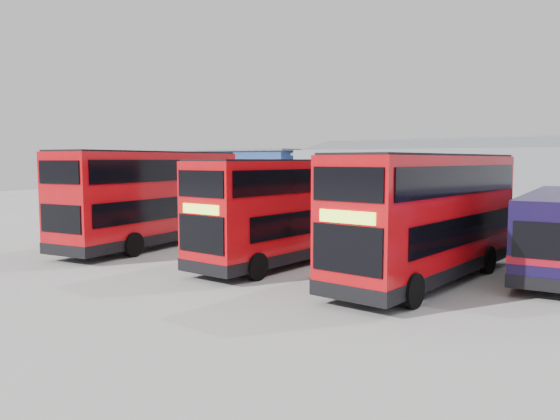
{
  "coord_description": "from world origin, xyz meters",
  "views": [
    {
      "loc": [
        12.07,
        -18.87,
        4.31
      ],
      "look_at": [
        -0.51,
        1.64,
        2.1
      ],
      "focal_mm": 35.0,
      "sensor_mm": 36.0,
      "label": 1
    }
  ],
  "objects_px": {
    "double_decker_right": "(428,218)",
    "double_decker_centre": "(290,211)",
    "maintenance_shed": "(540,186)",
    "panel_van": "(170,202)",
    "double_decker_left": "(153,199)",
    "office_block": "(244,181)"
  },
  "relations": [
    {
      "from": "maintenance_shed",
      "to": "double_decker_centre",
      "type": "xyz_separation_m",
      "value": [
        -7.48,
        -19.24,
        -0.44
      ]
    },
    {
      "from": "double_decker_left",
      "to": "double_decker_right",
      "type": "relative_size",
      "value": 1.04
    },
    {
      "from": "double_decker_centre",
      "to": "double_decker_left",
      "type": "bearing_deg",
      "value": -174.73
    },
    {
      "from": "office_block",
      "to": "double_decker_right",
      "type": "xyz_separation_m",
      "value": [
        20.52,
        -17.76,
        -0.33
      ]
    },
    {
      "from": "maintenance_shed",
      "to": "double_decker_right",
      "type": "bearing_deg",
      "value": -94.28
    },
    {
      "from": "maintenance_shed",
      "to": "panel_van",
      "type": "xyz_separation_m",
      "value": [
        -24.89,
        -7.75,
        -1.52
      ]
    },
    {
      "from": "maintenance_shed",
      "to": "double_decker_centre",
      "type": "height_order",
      "value": "maintenance_shed"
    },
    {
      "from": "double_decker_right",
      "to": "office_block",
      "type": "bearing_deg",
      "value": 147.14
    },
    {
      "from": "double_decker_left",
      "to": "double_decker_right",
      "type": "distance_m",
      "value": 14.08
    },
    {
      "from": "office_block",
      "to": "maintenance_shed",
      "type": "bearing_deg",
      "value": 5.21
    },
    {
      "from": "office_block",
      "to": "maintenance_shed",
      "type": "distance_m",
      "value": 22.09
    },
    {
      "from": "maintenance_shed",
      "to": "double_decker_right",
      "type": "height_order",
      "value": "maintenance_shed"
    },
    {
      "from": "maintenance_shed",
      "to": "panel_van",
      "type": "relative_size",
      "value": 6.4
    },
    {
      "from": "double_decker_right",
      "to": "panel_van",
      "type": "relative_size",
      "value": 2.29
    },
    {
      "from": "office_block",
      "to": "double_decker_right",
      "type": "relative_size",
      "value": 1.13
    },
    {
      "from": "double_decker_right",
      "to": "double_decker_centre",
      "type": "bearing_deg",
      "value": -177.01
    },
    {
      "from": "office_block",
      "to": "panel_van",
      "type": "bearing_deg",
      "value": -116.7
    },
    {
      "from": "office_block",
      "to": "double_decker_right",
      "type": "bearing_deg",
      "value": -40.88
    },
    {
      "from": "office_block",
      "to": "double_decker_left",
      "type": "bearing_deg",
      "value": -69.26
    },
    {
      "from": "double_decker_left",
      "to": "panel_van",
      "type": "distance_m",
      "value": 14.72
    },
    {
      "from": "double_decker_centre",
      "to": "panel_van",
      "type": "xyz_separation_m",
      "value": [
        -17.41,
        11.49,
        -1.07
      ]
    },
    {
      "from": "panel_van",
      "to": "double_decker_centre",
      "type": "bearing_deg",
      "value": -12.93
    }
  ]
}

